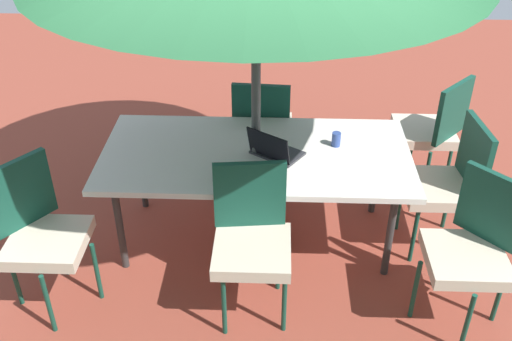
% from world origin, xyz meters
% --- Properties ---
extents(ground_plane, '(10.00, 10.00, 0.02)m').
position_xyz_m(ground_plane, '(0.00, 0.00, -0.01)').
color(ground_plane, brown).
extents(dining_table, '(2.10, 1.01, 0.74)m').
position_xyz_m(dining_table, '(0.00, 0.00, 0.69)').
color(dining_table, white).
rests_on(dining_table, ground_plane).
extents(chair_southwest, '(0.59, 0.59, 0.98)m').
position_xyz_m(chair_southwest, '(-1.37, -0.73, 0.55)').
color(chair_southwest, beige).
rests_on(chair_southwest, ground_plane).
extents(chair_west, '(0.48, 0.47, 0.98)m').
position_xyz_m(chair_west, '(-1.32, 0.01, 0.55)').
color(chair_west, beige).
rests_on(chair_west, ground_plane).
extents(chair_south, '(0.46, 0.47, 0.98)m').
position_xyz_m(chair_south, '(-0.03, -0.70, 0.55)').
color(chair_south, beige).
rests_on(chair_south, ground_plane).
extents(chair_north, '(0.47, 0.48, 0.98)m').
position_xyz_m(chair_north, '(0.00, 0.67, 0.55)').
color(chair_north, beige).
rests_on(chair_north, ground_plane).
extents(chair_northwest, '(0.59, 0.59, 0.98)m').
position_xyz_m(chair_northwest, '(-1.31, 0.71, 0.55)').
color(chair_northwest, beige).
rests_on(chair_northwest, ground_plane).
extents(chair_northeast, '(0.58, 0.58, 0.98)m').
position_xyz_m(chair_northeast, '(1.29, 0.66, 0.55)').
color(chair_northeast, beige).
rests_on(chair_northeast, ground_plane).
extents(laptop, '(0.40, 0.38, 0.21)m').
position_xyz_m(laptop, '(-0.12, 0.05, 0.78)').
color(laptop, '#2D2D33').
rests_on(laptop, dining_table).
extents(cup, '(0.06, 0.06, 0.10)m').
position_xyz_m(cup, '(-0.55, -0.11, 0.79)').
color(cup, '#334C99').
rests_on(cup, dining_table).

